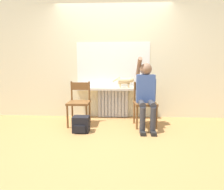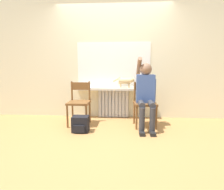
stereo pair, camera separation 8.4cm
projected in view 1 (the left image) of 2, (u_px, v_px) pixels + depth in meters
ground_plane at (110, 135)px, 3.18m from camera, size 12.00×12.00×0.00m
wall_with_window at (113, 58)px, 4.18m from camera, size 7.00×0.06×2.70m
radiator at (113, 103)px, 4.26m from camera, size 0.69×0.08×0.64m
windowsill at (113, 89)px, 4.13m from camera, size 1.69×0.26×0.05m
window_glass at (113, 65)px, 4.17m from camera, size 1.62×0.01×0.99m
chair_left at (79, 102)px, 3.69m from camera, size 0.41×0.41×0.86m
chair_right at (145, 103)px, 3.63m from camera, size 0.44×0.44×0.86m
person at (146, 91)px, 3.49m from camera, size 0.36×0.97×1.33m
cat at (126, 81)px, 4.09m from camera, size 0.48×0.12×0.24m
backpack at (81, 124)px, 3.32m from camera, size 0.29×0.24×0.28m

